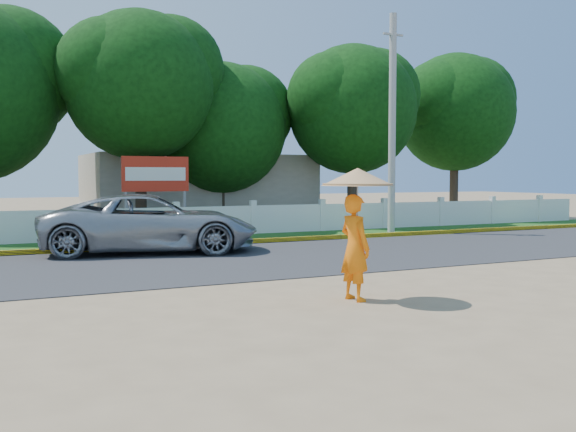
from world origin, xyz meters
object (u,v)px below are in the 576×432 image
at_px(utility_pole, 392,124).
at_px(monk_with_parasol, 356,214).
at_px(vehicle, 151,223).
at_px(billboard, 156,178).

xyz_separation_m(utility_pole, monk_with_parasol, (-8.51, -11.01, -2.69)).
relative_size(utility_pole, vehicle, 1.38).
bearing_deg(vehicle, billboard, -1.32).
height_order(utility_pole, monk_with_parasol, utility_pole).
relative_size(vehicle, monk_with_parasol, 2.59).
relative_size(utility_pole, monk_with_parasol, 3.58).
distance_m(vehicle, monk_with_parasol, 8.85).
relative_size(vehicle, billboard, 2.08).
distance_m(utility_pole, monk_with_parasol, 14.18).
height_order(utility_pole, billboard, utility_pole).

